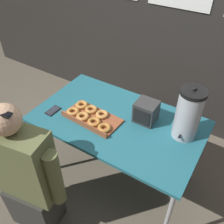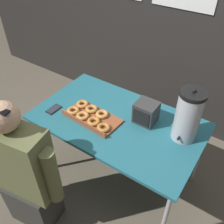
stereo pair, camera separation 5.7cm
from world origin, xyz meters
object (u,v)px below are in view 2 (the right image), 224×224
(coffee_urn, at_px, (188,116))
(cell_phone, at_px, (54,109))
(donut_box, at_px, (91,116))
(person_seated, at_px, (25,174))
(space_heater, at_px, (146,112))

(coffee_urn, bearing_deg, cell_phone, -162.79)
(donut_box, relative_size, person_seated, 0.39)
(donut_box, xyz_separation_m, person_seated, (-0.14, -0.63, -0.18))
(cell_phone, distance_m, space_heater, 0.79)
(donut_box, distance_m, cell_phone, 0.34)
(donut_box, distance_m, person_seated, 0.67)
(coffee_urn, bearing_deg, donut_box, -162.38)
(space_heater, bearing_deg, cell_phone, -156.18)
(coffee_urn, height_order, cell_phone, coffee_urn)
(coffee_urn, relative_size, space_heater, 2.45)
(coffee_urn, height_order, person_seated, person_seated)
(donut_box, height_order, space_heater, space_heater)
(cell_phone, bearing_deg, coffee_urn, 18.35)
(donut_box, bearing_deg, coffee_urn, 21.37)
(coffee_urn, relative_size, person_seated, 0.35)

